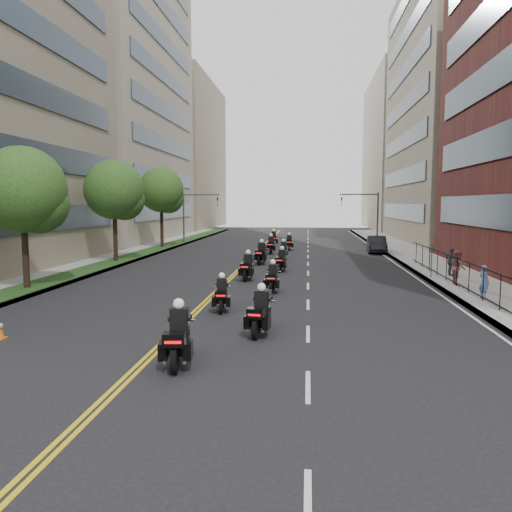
{
  "coord_description": "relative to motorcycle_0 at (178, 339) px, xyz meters",
  "views": [
    {
      "loc": [
        3.16,
        -11.98,
        4.52
      ],
      "look_at": [
        0.48,
        13.74,
        1.75
      ],
      "focal_mm": 35.0,
      "sensor_mm": 36.0,
      "label": 1
    }
  ],
  "objects": [
    {
      "name": "motorcycle_0",
      "position": [
        0.0,
        0.0,
        0.0
      ],
      "size": [
        0.74,
        2.51,
        1.86
      ],
      "rotation": [
        0.0,
        0.0,
        0.12
      ],
      "color": "black",
      "rests_on": "ground"
    },
    {
      "name": "pedestrian_b",
      "position": [
        11.61,
        14.19,
        0.34
      ],
      "size": [
        0.72,
        0.91,
        1.85
      ],
      "primitive_type": "imported",
      "rotation": [
        0.0,
        0.0,
        1.55
      ],
      "color": "brown",
      "rests_on": "sidewalk_right"
    },
    {
      "name": "grass_strip",
      "position": [
        -10.79,
        23.68,
        -0.56
      ],
      "size": [
        2.0,
        90.0,
        0.04
      ],
      "primitive_type": "cube",
      "color": "#193312",
      "rests_on": "sidewalk_left"
    },
    {
      "name": "sidewalk_right",
      "position": [
        12.41,
        23.68,
        -0.66
      ],
      "size": [
        4.0,
        90.0,
        0.15
      ],
      "primitive_type": "cube",
      "color": "gray",
      "rests_on": "ground"
    },
    {
      "name": "building_right_tan",
      "position": [
        21.89,
        46.68,
        14.27
      ],
      "size": [
        15.11,
        28.0,
        30.0
      ],
      "color": "gray",
      "rests_on": "ground"
    },
    {
      "name": "motorcycle_5",
      "position": [
        1.87,
        19.47,
        -0.08
      ],
      "size": [
        0.69,
        2.25,
        1.67
      ],
      "rotation": [
        0.0,
        0.0,
        -0.14
      ],
      "color": "black",
      "rests_on": "ground"
    },
    {
      "name": "motorcycle_2",
      "position": [
        -0.0,
        7.08,
        -0.1
      ],
      "size": [
        0.64,
        2.17,
        1.6
      ],
      "rotation": [
        0.0,
        0.0,
        0.12
      ],
      "color": "black",
      "rests_on": "ground"
    },
    {
      "name": "pedestrian_a",
      "position": [
        11.61,
        10.19,
        0.19
      ],
      "size": [
        0.57,
        0.67,
        1.56
      ],
      "primitive_type": "imported",
      "rotation": [
        0.0,
        0.0,
        2.0
      ],
      "color": "slate",
      "rests_on": "sidewalk_right"
    },
    {
      "name": "motorcycle_1",
      "position": [
        1.97,
        3.51,
        -0.04
      ],
      "size": [
        0.7,
        2.38,
        1.76
      ],
      "rotation": [
        0.0,
        0.0,
        -0.12
      ],
      "color": "black",
      "rests_on": "ground"
    },
    {
      "name": "traffic_signal_left",
      "position": [
        -9.13,
        40.68,
        2.96
      ],
      "size": [
        4.09,
        0.2,
        5.6
      ],
      "color": "#3F3F44",
      "rests_on": "ground"
    },
    {
      "name": "traffic_signal_right",
      "position": [
        9.95,
        40.68,
        2.96
      ],
      "size": [
        4.09,
        0.2,
        5.6
      ],
      "color": "#3F3F44",
      "rests_on": "ground"
    },
    {
      "name": "parked_sedan",
      "position": [
        9.81,
        32.77,
        0.02
      ],
      "size": [
        1.9,
        4.69,
        1.52
      ],
      "primitive_type": "imported",
      "rotation": [
        0.0,
        0.0,
        -0.06
      ],
      "color": "black",
      "rests_on": "ground"
    },
    {
      "name": "motorcycle_8",
      "position": [
        0.31,
        30.82,
        -0.02
      ],
      "size": [
        0.56,
        2.44,
        1.81
      ],
      "rotation": [
        0.0,
        0.0,
        0.01
      ],
      "color": "black",
      "rests_on": "ground"
    },
    {
      "name": "motorcycle_10",
      "position": [
        0.01,
        38.73,
        -0.02
      ],
      "size": [
        0.66,
        2.43,
        1.79
      ],
      "rotation": [
        0.0,
        0.0,
        0.09
      ],
      "color": "black",
      "rests_on": "ground"
    },
    {
      "name": "motorcycle_9",
      "position": [
        1.81,
        34.44,
        -0.07
      ],
      "size": [
        0.53,
        2.27,
        1.68
      ],
      "rotation": [
        0.0,
        0.0,
        0.04
      ],
      "color": "black",
      "rests_on": "ground"
    },
    {
      "name": "building_left_far",
      "position": [
        -21.59,
        76.68,
        12.27
      ],
      "size": [
        16.0,
        28.0,
        26.0
      ],
      "primitive_type": "cube",
      "color": "gray",
      "rests_on": "ground"
    },
    {
      "name": "sidewalk_left",
      "position": [
        -11.59,
        23.68,
        -0.66
      ],
      "size": [
        4.0,
        90.0,
        0.15
      ],
      "primitive_type": "cube",
      "color": "gray",
      "rests_on": "ground"
    },
    {
      "name": "motorcycle_3",
      "position": [
        1.81,
        11.7,
        -0.08
      ],
      "size": [
        0.53,
        2.25,
        1.66
      ],
      "rotation": [
        0.0,
        0.0,
        -0.04
      ],
      "color": "black",
      "rests_on": "ground"
    },
    {
      "name": "building_right_far",
      "position": [
        21.91,
        76.68,
        12.27
      ],
      "size": [
        15.0,
        28.0,
        26.0
      ],
      "primitive_type": "cube",
      "color": "gray",
      "rests_on": "ground"
    },
    {
      "name": "pedestrian_c",
      "position": [
        12.13,
        17.42,
        0.25
      ],
      "size": [
        0.47,
        1.0,
        1.68
      ],
      "primitive_type": "imported",
      "rotation": [
        0.0,
        0.0,
        1.63
      ],
      "color": "#3D3E44",
      "rests_on": "sidewalk_right"
    },
    {
      "name": "street_trees",
      "position": [
        -10.64,
        17.28,
        4.4
      ],
      "size": [
        4.4,
        38.4,
        7.98
      ],
      "color": "#2E2114",
      "rests_on": "ground"
    },
    {
      "name": "motorcycle_6",
      "position": [
        0.16,
        23.16,
        -0.0
      ],
      "size": [
        0.7,
        2.51,
        1.86
      ],
      "rotation": [
        0.0,
        0.0,
        -0.1
      ],
      "color": "black",
      "rests_on": "ground"
    },
    {
      "name": "ground",
      "position": [
        0.41,
        -1.32,
        -0.73
      ],
      "size": [
        160.0,
        160.0,
        0.0
      ],
      "primitive_type": "plane",
      "color": "black",
      "rests_on": "ground"
    },
    {
      "name": "building_left_mid",
      "position": [
        -21.57,
        46.68,
        16.27
      ],
      "size": [
        16.11,
        28.0,
        34.0
      ],
      "color": "gray",
      "rests_on": "ground"
    },
    {
      "name": "iron_fence",
      "position": [
        11.41,
        10.68,
        0.17
      ],
      "size": [
        0.05,
        28.0,
        1.5
      ],
      "color": "black",
      "rests_on": "sidewalk_right"
    },
    {
      "name": "motorcycle_7",
      "position": [
        1.64,
        26.73,
        -0.1
      ],
      "size": [
        0.51,
        2.19,
        1.61
      ],
      "rotation": [
        0.0,
        0.0,
        0.03
      ],
      "color": "black",
      "rests_on": "ground"
    },
    {
      "name": "motorcycle_4",
      "position": [
        0.07,
        15.57,
        -0.03
      ],
      "size": [
        0.62,
        2.4,
        1.77
      ],
      "rotation": [
        0.0,
        0.0,
        -0.07
      ],
      "color": "black",
      "rests_on": "ground"
    }
  ]
}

